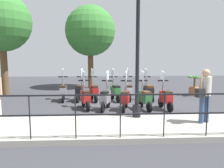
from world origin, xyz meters
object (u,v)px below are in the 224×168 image
(scooter_near_0, at_px, (166,98))
(scooter_far_0, at_px, (148,91))
(tree_large, at_px, (1,23))
(scooter_near_1, at_px, (145,98))
(scooter_near_2, at_px, (125,98))
(scooter_far_4, at_px, (80,91))
(scooter_far_3, at_px, (94,91))
(tree_distant, at_px, (90,31))
(scooter_near_3, at_px, (106,98))
(lamp_post_near, at_px, (137,55))
(scooter_near_4, at_px, (85,97))
(potted_palm, at_px, (194,87))
(scooter_far_1, at_px, (128,90))
(scooter_far_2, at_px, (115,91))
(scooter_far_5, at_px, (63,91))
(pedestrian_with_bag, at_px, (205,92))

(scooter_near_0, bearing_deg, scooter_far_0, 1.81)
(tree_large, bearing_deg, scooter_near_1, -118.98)
(scooter_near_2, bearing_deg, scooter_near_0, -76.70)
(tree_large, relative_size, scooter_far_4, 3.57)
(scooter_near_1, height_order, scooter_far_3, same)
(scooter_near_1, relative_size, scooter_far_0, 1.00)
(tree_distant, xyz_separation_m, scooter_near_3, (-6.14, -0.84, -3.25))
(lamp_post_near, relative_size, scooter_far_4, 2.90)
(scooter_near_4, xyz_separation_m, scooter_far_0, (1.46, -2.86, 0.00))
(lamp_post_near, height_order, scooter_near_0, lamp_post_near)
(lamp_post_near, relative_size, potted_palm, 4.21)
(scooter_near_1, xyz_separation_m, scooter_near_4, (0.23, 2.36, 0.00))
(potted_palm, bearing_deg, scooter_far_1, 107.28)
(tree_distant, relative_size, scooter_far_3, 3.50)
(scooter_far_2, height_order, scooter_far_4, same)
(scooter_near_3, relative_size, scooter_far_4, 1.00)
(potted_palm, distance_m, scooter_far_5, 6.93)
(scooter_near_1, distance_m, scooter_far_2, 2.05)
(lamp_post_near, height_order, scooter_far_1, lamp_post_near)
(tree_large, distance_m, scooter_far_0, 8.55)
(scooter_near_1, xyz_separation_m, scooter_far_5, (1.89, 3.51, 0.00))
(scooter_far_3, xyz_separation_m, scooter_far_4, (0.04, 0.63, 0.00))
(scooter_near_1, bearing_deg, lamp_post_near, 146.82)
(potted_palm, bearing_deg, scooter_far_3, 103.08)
(lamp_post_near, bearing_deg, scooter_far_5, 40.76)
(potted_palm, relative_size, scooter_far_5, 0.69)
(scooter_far_2, bearing_deg, scooter_far_4, 70.17)
(lamp_post_near, relative_size, scooter_near_0, 2.90)
(tree_distant, height_order, potted_palm, tree_distant)
(scooter_far_2, distance_m, scooter_far_3, 1.01)
(scooter_near_0, height_order, scooter_far_3, same)
(scooter_near_4, bearing_deg, tree_large, 35.66)
(scooter_near_2, relative_size, scooter_far_4, 1.00)
(scooter_far_0, height_order, scooter_far_2, same)
(scooter_near_0, bearing_deg, scooter_far_1, 24.29)
(scooter_far_1, bearing_deg, scooter_far_5, 88.34)
(tree_distant, relative_size, scooter_far_2, 3.50)
(lamp_post_near, bearing_deg, tree_distant, 13.25)
(lamp_post_near, relative_size, pedestrian_with_bag, 2.80)
(scooter_near_4, relative_size, scooter_far_5, 1.00)
(scooter_near_0, height_order, scooter_far_5, same)
(pedestrian_with_bag, distance_m, scooter_near_4, 4.45)
(lamp_post_near, height_order, scooter_near_2, lamp_post_near)
(potted_palm, height_order, scooter_far_5, scooter_far_5)
(scooter_near_2, height_order, scooter_near_4, same)
(lamp_post_near, bearing_deg, pedestrian_with_bag, -111.68)
(scooter_near_2, xyz_separation_m, scooter_far_4, (1.85, 1.92, 0.00))
(lamp_post_near, relative_size, tree_large, 0.81)
(scooter_near_2, height_order, scooter_far_1, same)
(scooter_near_0, relative_size, scooter_far_4, 1.00)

